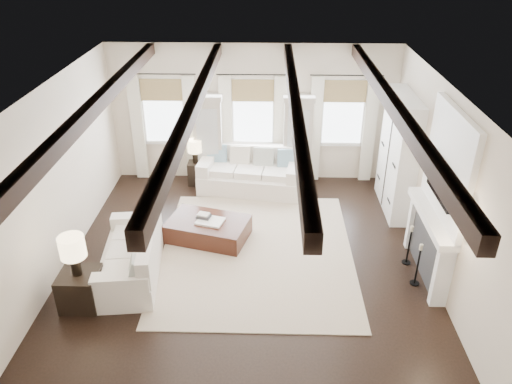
{
  "coord_description": "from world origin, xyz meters",
  "views": [
    {
      "loc": [
        0.36,
        -7.17,
        5.43
      ],
      "look_at": [
        0.15,
        0.81,
        1.15
      ],
      "focal_mm": 35.0,
      "sensor_mm": 36.0,
      "label": 1
    }
  ],
  "objects_px": {
    "sofa_left": "(134,256)",
    "side_table_back": "(196,173)",
    "ottoman": "(208,229)",
    "side_table_front": "(81,289)",
    "sofa_back": "(251,173)"
  },
  "relations": [
    {
      "from": "sofa_back",
      "to": "sofa_left",
      "type": "bearing_deg",
      "value": -120.24
    },
    {
      "from": "sofa_left",
      "to": "side_table_back",
      "type": "relative_size",
      "value": 4.01
    },
    {
      "from": "ottoman",
      "to": "side_table_front",
      "type": "relative_size",
      "value": 2.49
    },
    {
      "from": "sofa_left",
      "to": "side_table_front",
      "type": "bearing_deg",
      "value": -129.01
    },
    {
      "from": "sofa_back",
      "to": "side_table_back",
      "type": "height_order",
      "value": "sofa_back"
    },
    {
      "from": "sofa_back",
      "to": "side_table_back",
      "type": "xyz_separation_m",
      "value": [
        -1.3,
        0.23,
        -0.12
      ]
    },
    {
      "from": "sofa_back",
      "to": "sofa_left",
      "type": "distance_m",
      "value": 3.79
    },
    {
      "from": "side_table_front",
      "to": "side_table_back",
      "type": "bearing_deg",
      "value": 73.56
    },
    {
      "from": "ottoman",
      "to": "side_table_front",
      "type": "distance_m",
      "value": 2.69
    },
    {
      "from": "ottoman",
      "to": "side_table_back",
      "type": "bearing_deg",
      "value": 118.59
    },
    {
      "from": "sofa_left",
      "to": "side_table_front",
      "type": "height_order",
      "value": "sofa_left"
    },
    {
      "from": "ottoman",
      "to": "side_table_back",
      "type": "relative_size",
      "value": 2.78
    },
    {
      "from": "sofa_back",
      "to": "ottoman",
      "type": "distance_m",
      "value": 2.25
    },
    {
      "from": "ottoman",
      "to": "side_table_front",
      "type": "height_order",
      "value": "side_table_front"
    },
    {
      "from": "sofa_left",
      "to": "side_table_front",
      "type": "xyz_separation_m",
      "value": [
        -0.66,
        -0.82,
        -0.06
      ]
    }
  ]
}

